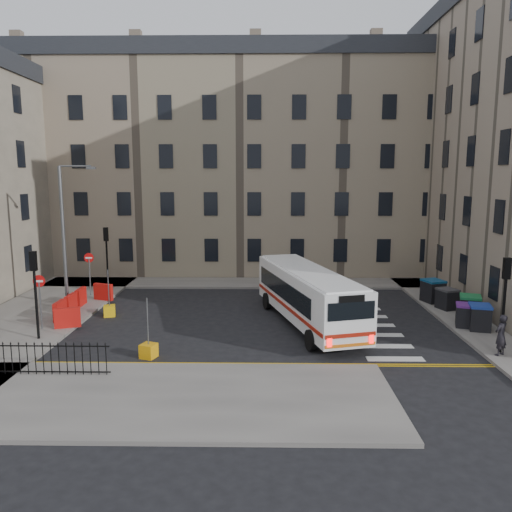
{
  "coord_description": "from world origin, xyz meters",
  "views": [
    {
      "loc": [
        -1.54,
        -26.09,
        7.61
      ],
      "look_at": [
        -2.0,
        2.57,
        3.0
      ],
      "focal_mm": 35.0,
      "sensor_mm": 36.0,
      "label": 1
    }
  ],
  "objects_px": {
    "wheelie_bin_b": "(465,315)",
    "bollard_chevron": "(149,351)",
    "bus": "(307,294)",
    "wheelie_bin_d": "(447,299)",
    "wheelie_bin_c": "(470,308)",
    "wheelie_bin_e": "(433,291)",
    "wheelie_bin_a": "(480,317)",
    "streetlamp": "(63,234)",
    "pedestrian": "(501,335)",
    "bollard_yellow": "(110,311)"
  },
  "relations": [
    {
      "from": "streetlamp",
      "to": "pedestrian",
      "type": "bearing_deg",
      "value": -20.19
    },
    {
      "from": "wheelie_bin_b",
      "to": "bollard_yellow",
      "type": "xyz_separation_m",
      "value": [
        -18.55,
        2.07,
        -0.43
      ]
    },
    {
      "from": "bollard_chevron",
      "to": "wheelie_bin_a",
      "type": "bearing_deg",
      "value": 13.46
    },
    {
      "from": "pedestrian",
      "to": "bus",
      "type": "bearing_deg",
      "value": -64.53
    },
    {
      "from": "wheelie_bin_c",
      "to": "bollard_yellow",
      "type": "bearing_deg",
      "value": -163.37
    },
    {
      "from": "wheelie_bin_b",
      "to": "wheelie_bin_e",
      "type": "relative_size",
      "value": 0.86
    },
    {
      "from": "bus",
      "to": "wheelie_bin_a",
      "type": "relative_size",
      "value": 7.91
    },
    {
      "from": "bus",
      "to": "wheelie_bin_a",
      "type": "distance_m",
      "value": 8.47
    },
    {
      "from": "streetlamp",
      "to": "wheelie_bin_c",
      "type": "distance_m",
      "value": 22.67
    },
    {
      "from": "wheelie_bin_c",
      "to": "bollard_chevron",
      "type": "relative_size",
      "value": 2.43
    },
    {
      "from": "wheelie_bin_b",
      "to": "bollard_chevron",
      "type": "distance_m",
      "value": 15.54
    },
    {
      "from": "wheelie_bin_d",
      "to": "bollard_chevron",
      "type": "distance_m",
      "value": 17.03
    },
    {
      "from": "wheelie_bin_a",
      "to": "wheelie_bin_d",
      "type": "xyz_separation_m",
      "value": [
        -0.2,
        3.85,
        -0.04
      ]
    },
    {
      "from": "bus",
      "to": "wheelie_bin_d",
      "type": "distance_m",
      "value": 8.64
    },
    {
      "from": "streetlamp",
      "to": "wheelie_bin_d",
      "type": "bearing_deg",
      "value": -1.18
    },
    {
      "from": "wheelie_bin_a",
      "to": "bollard_chevron",
      "type": "relative_size",
      "value": 2.24
    },
    {
      "from": "wheelie_bin_c",
      "to": "wheelie_bin_e",
      "type": "bearing_deg",
      "value": 119.18
    },
    {
      "from": "wheelie_bin_a",
      "to": "wheelie_bin_e",
      "type": "height_order",
      "value": "wheelie_bin_e"
    },
    {
      "from": "bus",
      "to": "bollard_chevron",
      "type": "bearing_deg",
      "value": -160.9
    },
    {
      "from": "wheelie_bin_d",
      "to": "bollard_chevron",
      "type": "bearing_deg",
      "value": -173.77
    },
    {
      "from": "wheelie_bin_d",
      "to": "bollard_chevron",
      "type": "relative_size",
      "value": 2.19
    },
    {
      "from": "pedestrian",
      "to": "wheelie_bin_b",
      "type": "bearing_deg",
      "value": -125.14
    },
    {
      "from": "bollard_yellow",
      "to": "bollard_chevron",
      "type": "height_order",
      "value": "same"
    },
    {
      "from": "streetlamp",
      "to": "wheelie_bin_e",
      "type": "relative_size",
      "value": 5.5
    },
    {
      "from": "wheelie_bin_e",
      "to": "wheelie_bin_b",
      "type": "bearing_deg",
      "value": -107.95
    },
    {
      "from": "bollard_chevron",
      "to": "wheelie_bin_d",
      "type": "bearing_deg",
      "value": 26.33
    },
    {
      "from": "wheelie_bin_d",
      "to": "wheelie_bin_a",
      "type": "bearing_deg",
      "value": -107.19
    },
    {
      "from": "pedestrian",
      "to": "bollard_yellow",
      "type": "distance_m",
      "value": 19.41
    },
    {
      "from": "bus",
      "to": "bollard_chevron",
      "type": "distance_m",
      "value": 8.71
    },
    {
      "from": "wheelie_bin_c",
      "to": "pedestrian",
      "type": "xyz_separation_m",
      "value": [
        -0.84,
        -5.22,
        0.22
      ]
    },
    {
      "from": "wheelie_bin_e",
      "to": "bollard_chevron",
      "type": "xyz_separation_m",
      "value": [
        -14.98,
        -9.14,
        -0.53
      ]
    },
    {
      "from": "streetlamp",
      "to": "bus",
      "type": "height_order",
      "value": "streetlamp"
    },
    {
      "from": "wheelie_bin_d",
      "to": "wheelie_bin_e",
      "type": "height_order",
      "value": "wheelie_bin_e"
    },
    {
      "from": "wheelie_bin_c",
      "to": "bollard_chevron",
      "type": "bearing_deg",
      "value": -141.76
    },
    {
      "from": "pedestrian",
      "to": "streetlamp",
      "type": "bearing_deg",
      "value": -53.21
    },
    {
      "from": "wheelie_bin_c",
      "to": "pedestrian",
      "type": "relative_size",
      "value": 0.83
    },
    {
      "from": "streetlamp",
      "to": "wheelie_bin_a",
      "type": "height_order",
      "value": "streetlamp"
    },
    {
      "from": "wheelie_bin_c",
      "to": "bollard_chevron",
      "type": "distance_m",
      "value": 16.54
    },
    {
      "from": "wheelie_bin_a",
      "to": "bollard_yellow",
      "type": "relative_size",
      "value": 2.24
    },
    {
      "from": "bollard_chevron",
      "to": "wheelie_bin_c",
      "type": "bearing_deg",
      "value": 18.88
    },
    {
      "from": "streetlamp",
      "to": "bollard_chevron",
      "type": "bearing_deg",
      "value": -50.51
    },
    {
      "from": "wheelie_bin_b",
      "to": "bollard_chevron",
      "type": "height_order",
      "value": "wheelie_bin_b"
    },
    {
      "from": "wheelie_bin_a",
      "to": "wheelie_bin_d",
      "type": "height_order",
      "value": "wheelie_bin_a"
    },
    {
      "from": "pedestrian",
      "to": "wheelie_bin_d",
      "type": "bearing_deg",
      "value": -126.51
    },
    {
      "from": "bollard_yellow",
      "to": "pedestrian",
      "type": "bearing_deg",
      "value": -18.45
    },
    {
      "from": "wheelie_bin_a",
      "to": "pedestrian",
      "type": "height_order",
      "value": "pedestrian"
    },
    {
      "from": "wheelie_bin_d",
      "to": "wheelie_bin_e",
      "type": "distance_m",
      "value": 1.62
    },
    {
      "from": "bus",
      "to": "wheelie_bin_a",
      "type": "xyz_separation_m",
      "value": [
        8.35,
        -1.15,
        -0.86
      ]
    },
    {
      "from": "streetlamp",
      "to": "wheelie_bin_e",
      "type": "bearing_deg",
      "value": 3.04
    },
    {
      "from": "streetlamp",
      "to": "wheelie_bin_b",
      "type": "relative_size",
      "value": 6.37
    }
  ]
}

